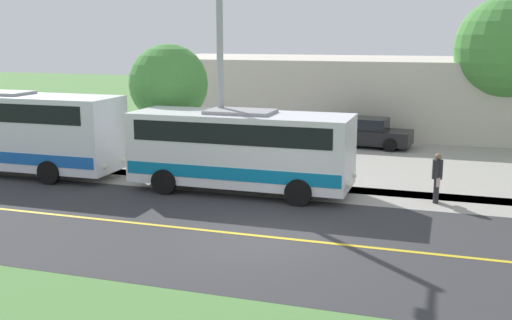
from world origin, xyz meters
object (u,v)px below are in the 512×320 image
Objects in this scene: shuttle_bus_front at (241,147)px; parked_car_near at (365,133)px; tree_lot_edge at (507,48)px; street_light_pole at (219,66)px; pedestrian_with_bags at (437,176)px; commercial_building at (347,92)px; tree_curbside at (169,84)px.

shuttle_bus_front reaches higher than parked_car_near.
tree_lot_edge reaches higher than shuttle_bus_front.
street_light_pole is at bearing -109.52° from shuttle_bus_front.
tree_lot_edge is (-12.29, 2.78, 3.94)m from pedestrian_with_bags.
street_light_pole reaches higher than commercial_building.
street_light_pole is 1.09× the size of tree_lot_edge.
tree_curbside reaches higher than pedestrian_with_bags.
tree_lot_edge is (-12.52, 10.40, 0.41)m from street_light_pole.
commercial_building is at bearing 173.54° from street_light_pole.
tree_curbside is 16.94m from tree_lot_edge.
tree_lot_edge is at bearing 126.31° from tree_curbside.
parked_car_near is (-9.87, 3.95, -3.74)m from street_light_pole.
parked_car_near is at bearing 135.78° from tree_curbside.
pedestrian_with_bags is at bearing 78.06° from tree_curbside.
shuttle_bus_front is 5.36m from tree_curbside.
pedestrian_with_bags is 17.32m from commercial_building.
street_light_pole is at bearing -88.26° from pedestrian_with_bags.
street_light_pole is 0.35× the size of commercial_building.
tree_lot_edge reaches higher than tree_curbside.
pedestrian_with_bags is 0.33× the size of tree_curbside.
tree_lot_edge reaches higher than parked_car_near.
commercial_building reaches higher than shuttle_bus_front.
shuttle_bus_front is at bearing -3.23° from commercial_building.
pedestrian_with_bags is at bearing 94.76° from shuttle_bus_front.
parked_car_near is 0.20× the size of commercial_building.
pedestrian_with_bags is 13.20m from tree_lot_edge.
pedestrian_with_bags is 0.23× the size of tree_lot_edge.
shuttle_bus_front is 16.88m from commercial_building.
shuttle_bus_front is 10.68m from parked_car_near.
commercial_building is (-16.29, -5.75, 1.17)m from pedestrian_with_bags.
tree_lot_edge is at bearing 112.31° from parked_car_near.
tree_curbside is at bearing -124.62° from shuttle_bus_front.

